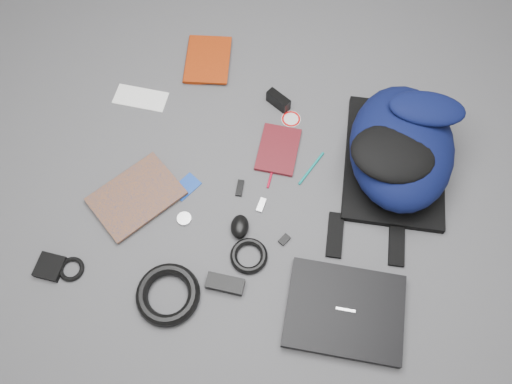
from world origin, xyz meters
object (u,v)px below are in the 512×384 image
at_px(comic_book, 119,176).
at_px(mouse, 240,227).
at_px(power_brick, 225,284).
at_px(backpack, 401,147).
at_px(compact_camera, 278,101).
at_px(dvd_case, 278,150).
at_px(laptop, 345,311).
at_px(pouch, 50,267).
at_px(textbook_red, 186,59).

relative_size(comic_book, mouse, 3.41).
height_order(comic_book, power_brick, power_brick).
bearing_deg(mouse, backpack, 29.48).
bearing_deg(compact_camera, dvd_case, -47.99).
height_order(laptop, dvd_case, laptop).
xyz_separation_m(comic_book, mouse, (0.46, -0.01, 0.01)).
distance_m(backpack, pouch, 1.20).
relative_size(backpack, textbook_red, 2.33).
distance_m(comic_book, power_brick, 0.53).
xyz_separation_m(laptop, compact_camera, (-0.48, 0.63, 0.01)).
height_order(mouse, pouch, mouse).
height_order(comic_book, dvd_case, comic_book).
xyz_separation_m(backpack, mouse, (-0.39, -0.44, -0.09)).
bearing_deg(backpack, textbook_red, 157.25).
bearing_deg(comic_book, laptop, 17.82).
relative_size(mouse, pouch, 1.02).
height_order(backpack, textbook_red, backpack).
bearing_deg(comic_book, backpack, 53.35).
bearing_deg(backpack, mouse, -146.85).
distance_m(textbook_red, mouse, 0.73).
bearing_deg(comic_book, power_brick, 4.55).
relative_size(comic_book, power_brick, 2.41).
distance_m(comic_book, dvd_case, 0.56).
height_order(textbook_red, mouse, mouse).
height_order(dvd_case, mouse, mouse).
distance_m(backpack, compact_camera, 0.48).
xyz_separation_m(laptop, mouse, (-0.40, 0.12, 0.00)).
relative_size(backpack, mouse, 6.40).
bearing_deg(power_brick, backpack, 49.60).
bearing_deg(textbook_red, laptop, -57.52).
bearing_deg(pouch, compact_camera, 63.99).
bearing_deg(mouse, compact_camera, 79.26).
bearing_deg(laptop, comic_book, 157.94).
xyz_separation_m(mouse, pouch, (-0.50, -0.36, -0.01)).
distance_m(laptop, comic_book, 0.87).
bearing_deg(comic_book, compact_camera, 78.68).
height_order(laptop, pouch, laptop).
xyz_separation_m(backpack, compact_camera, (-0.46, 0.07, -0.08)).
distance_m(backpack, mouse, 0.59).
height_order(textbook_red, compact_camera, compact_camera).
bearing_deg(textbook_red, backpack, -27.55).
bearing_deg(mouse, power_brick, -98.39).
relative_size(backpack, compact_camera, 5.73).
relative_size(dvd_case, compact_camera, 2.06).
relative_size(textbook_red, power_brick, 1.94).
xyz_separation_m(textbook_red, power_brick, (0.51, -0.74, 0.00)).
height_order(compact_camera, pouch, compact_camera).
bearing_deg(dvd_case, backpack, 5.04).
height_order(textbook_red, comic_book, textbook_red).
height_order(compact_camera, power_brick, compact_camera).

